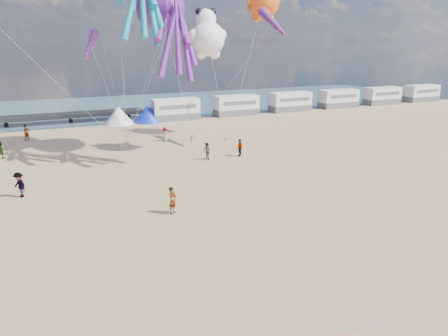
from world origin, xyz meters
TOP-DOWN VIEW (x-y plane):
  - ground at (0.00, 0.00)m, footprint 120.00×120.00m
  - water at (0.00, 55.00)m, footprint 120.00×120.00m
  - motorhome_0 at (6.00, 40.00)m, footprint 6.60×2.50m
  - motorhome_1 at (15.50, 40.00)m, footprint 6.60×2.50m
  - motorhome_2 at (25.00, 40.00)m, footprint 6.60×2.50m
  - motorhome_3 at (34.50, 40.00)m, footprint 6.60×2.50m
  - motorhome_4 at (44.00, 40.00)m, footprint 6.60×2.50m
  - motorhome_5 at (53.50, 40.00)m, footprint 6.60×2.50m
  - tent_white at (-2.00, 40.00)m, footprint 4.00×4.00m
  - tent_blue at (2.00, 40.00)m, footprint 4.00×4.00m
  - rope_line at (0.00, -5.00)m, footprint 34.00×0.03m
  - standing_person at (-3.43, 8.58)m, footprint 0.78×0.76m
  - beachgoer_1 at (2.95, 19.24)m, footprint 0.66×0.89m
  - beachgoer_2 at (-12.76, 15.58)m, footprint 1.09×1.15m
  - beachgoer_3 at (6.37, 19.22)m, footprint 1.25×1.23m
  - beachgoer_4 at (-15.08, 27.41)m, footprint 1.10×0.74m
  - beachgoer_5 at (-13.09, 34.29)m, footprint 1.62×1.54m
  - beachgoer_6 at (1.24, 28.03)m, footprint 0.39×0.59m
  - sandbag_a at (-3.66, 27.34)m, footprint 0.50×0.35m
  - sandbag_b at (4.24, 26.94)m, footprint 0.50×0.35m
  - sandbag_c at (7.88, 25.73)m, footprint 0.50×0.35m
  - sandbag_d at (4.65, 28.22)m, footprint 0.50×0.35m
  - sandbag_e at (-3.02, 28.22)m, footprint 0.50×0.35m
  - kite_octopus_purple at (0.31, 24.06)m, footprint 5.68×10.00m
  - kite_panda at (4.14, 21.78)m, footprint 4.77×4.63m
  - kite_teddy_orange at (12.21, 26.14)m, footprint 4.37×4.13m
  - windsock_mid at (11.04, 21.80)m, footprint 1.30×5.75m
  - windsock_right at (-6.02, 25.58)m, footprint 2.44×4.78m

SIDE VIEW (x-z plane):
  - ground at x=0.00m, z-range 0.00..0.00m
  - water at x=0.00m, z-range 0.02..0.02m
  - rope_line at x=0.00m, z-range 0.00..0.04m
  - sandbag_a at x=-3.66m, z-range 0.00..0.22m
  - sandbag_b at x=4.24m, z-range 0.00..0.22m
  - sandbag_c at x=7.88m, z-range 0.00..0.22m
  - sandbag_d at x=4.65m, z-range 0.00..0.22m
  - sandbag_e at x=-3.02m, z-range 0.00..0.22m
  - beachgoer_6 at x=1.24m, z-range 0.00..1.60m
  - beachgoer_1 at x=2.95m, z-range 0.00..1.66m
  - beachgoer_3 at x=6.37m, z-range 0.00..1.73m
  - beachgoer_4 at x=-15.08m, z-range 0.00..1.74m
  - standing_person at x=-3.43m, z-range 0.00..1.81m
  - beachgoer_5 at x=-13.09m, z-range 0.00..1.83m
  - beachgoer_2 at x=-12.76m, z-range 0.00..1.88m
  - tent_white at x=-2.00m, z-range 0.00..2.40m
  - tent_blue at x=2.00m, z-range 0.00..2.40m
  - motorhome_0 at x=6.00m, z-range 0.00..3.00m
  - motorhome_1 at x=15.50m, z-range 0.00..3.00m
  - motorhome_2 at x=25.00m, z-range 0.00..3.00m
  - motorhome_3 at x=34.50m, z-range 0.00..3.00m
  - motorhome_4 at x=44.00m, z-range 0.00..3.00m
  - motorhome_5 at x=53.50m, z-range 0.00..3.00m
  - windsock_right at x=-6.02m, z-range 8.03..12.78m
  - kite_panda at x=4.14m, z-range 8.28..13.69m
  - windsock_mid at x=11.04m, z-range 9.63..15.34m
  - kite_octopus_purple at x=0.31m, z-range 8.24..19.02m
  - kite_teddy_orange at x=12.21m, z-range 11.76..17.75m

